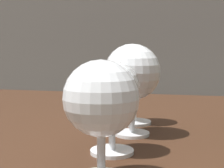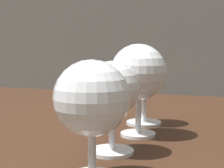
# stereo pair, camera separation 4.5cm
# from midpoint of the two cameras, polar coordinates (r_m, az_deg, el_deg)

# --- Properties ---
(wine_glass_chardonnay) EXTENTS (0.08, 0.08, 0.13)m
(wine_glass_chardonnay) POSITION_cam_midpoint_polar(r_m,az_deg,el_deg) (0.35, -5.48, -2.68)
(wine_glass_chardonnay) COLOR white
(wine_glass_chardonnay) RESTS_ON dining_table
(wine_glass_cabernet) EXTENTS (0.07, 0.07, 0.12)m
(wine_glass_cabernet) POSITION_cam_midpoint_polar(r_m,az_deg,el_deg) (0.45, -2.86, -1.16)
(wine_glass_cabernet) COLOR white
(wine_glass_cabernet) RESTS_ON dining_table
(wine_glass_empty) EXTENTS (0.09, 0.09, 0.15)m
(wine_glass_empty) POSITION_cam_midpoint_polar(r_m,az_deg,el_deg) (0.54, 1.05, 1.74)
(wine_glass_empty) COLOR white
(wine_glass_empty) RESTS_ON dining_table
(wine_glass_pinot) EXTENTS (0.07, 0.07, 0.13)m
(wine_glass_pinot) POSITION_cam_midpoint_polar(r_m,az_deg,el_deg) (0.63, 1.68, 1.41)
(wine_glass_pinot) COLOR white
(wine_glass_pinot) RESTS_ON dining_table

